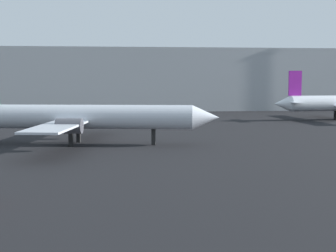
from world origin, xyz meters
TOP-DOWN VIEW (x-y plane):
  - airplane_on_taxiway at (-1.40, 47.35)m, footprint 30.74×27.48m
  - terminal_building at (11.70, 112.12)m, footprint 98.68×22.52m

SIDE VIEW (x-z plane):
  - airplane_on_taxiway at x=-1.40m, z-range -1.28..7.63m
  - terminal_building at x=11.70m, z-range 0.00..14.49m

